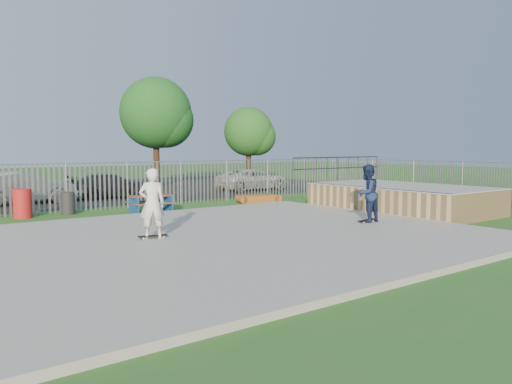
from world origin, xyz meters
TOP-DOWN VIEW (x-y plane):
  - ground at (0.00, 0.00)m, footprint 120.00×120.00m
  - concrete_slab at (0.00, 0.00)m, footprint 15.00×12.00m
  - quarter_pipe at (9.50, 1.04)m, footprint 5.50×7.05m
  - fence at (1.00, 4.59)m, footprint 26.04×16.02m
  - picnic_table at (1.13, 6.97)m, footprint 1.83×1.57m
  - funbox at (6.97, 7.42)m, footprint 1.94×1.34m
  - trash_bin_red at (-3.41, 8.32)m, footprint 0.66×0.66m
  - trash_bin_grey at (-1.73, 8.42)m, footprint 0.53×0.53m
  - parking_lot at (0.00, 19.00)m, footprint 40.00×18.00m
  - car_silver at (-2.30, 13.26)m, footprint 4.62×1.79m
  - car_dark at (1.90, 13.32)m, footprint 4.47×2.05m
  - car_white at (10.83, 13.08)m, footprint 4.71×2.23m
  - tree_mid at (7.21, 19.06)m, footprint 4.74×4.74m
  - tree_right at (14.76, 18.94)m, footprint 3.70×3.70m
  - skateboard_a at (5.31, -0.76)m, footprint 0.82×0.29m
  - skateboard_b at (-1.69, 0.78)m, footprint 0.82×0.33m
  - skater_navy at (5.31, -0.76)m, footprint 1.01×0.83m
  - skater_white at (-1.69, 0.78)m, footprint 0.82×0.67m

SIDE VIEW (x-z plane):
  - ground at x=0.00m, z-range 0.00..0.00m
  - parking_lot at x=0.00m, z-range 0.00..0.02m
  - concrete_slab at x=0.00m, z-range 0.00..0.15m
  - funbox at x=6.97m, z-range 0.00..0.35m
  - skateboard_a at x=5.31m, z-range 0.15..0.23m
  - skateboard_b at x=-1.69m, z-range 0.15..0.23m
  - picnic_table at x=1.13m, z-range 0.01..0.72m
  - trash_bin_grey at x=-1.73m, z-range 0.00..0.88m
  - trash_bin_red at x=-3.41m, z-range 0.00..1.09m
  - quarter_pipe at x=9.50m, z-range -0.54..1.65m
  - car_dark at x=1.90m, z-range 0.02..1.29m
  - car_white at x=10.83m, z-range 0.02..1.32m
  - car_silver at x=-2.30m, z-range 0.02..1.52m
  - fence at x=1.00m, z-range 0.00..2.00m
  - skater_navy at x=5.31m, z-range 0.15..2.07m
  - skater_white at x=-1.69m, z-range 0.15..2.07m
  - tree_right at x=14.76m, z-range 0.98..6.69m
  - tree_mid at x=7.21m, z-range 1.27..8.58m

